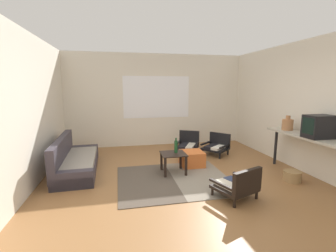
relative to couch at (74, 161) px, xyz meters
The scene contains 16 objects.
ground_plane 2.35m from the couch, 27.90° to the right, with size 7.80×7.80×0.00m, color olive.
far_wall_with_window 3.07m from the couch, 43.60° to the left, with size 5.60×0.13×2.70m.
side_wall_right 4.92m from the couch, ahead, with size 0.12×6.60×2.70m, color silver.
side_wall_left 1.51m from the couch, 126.87° to the right, with size 0.12×6.60×2.70m, color silver.
area_rug 2.14m from the couch, 24.72° to the right, with size 2.11×1.83×0.01m.
couch is the anchor object (origin of this frame).
coffee_table 2.07m from the couch, 14.93° to the right, with size 0.50×0.49×0.42m.
armchair_by_window 2.84m from the couch, 16.79° to the left, with size 0.77×0.81×0.57m.
armchair_striped_foreground 3.30m from the couch, 34.00° to the right, with size 0.75×0.72×0.53m.
armchair_corner 3.46m from the couch, ahead, with size 0.79×0.79×0.54m.
ottoman_orange 2.52m from the couch, ahead, with size 0.49×0.49×0.33m, color #D1662D.
console_shelf 4.64m from the couch, 16.82° to the right, with size 0.44×1.87×0.85m.
crt_television 4.75m from the couch, 19.56° to the right, with size 0.46×0.33×0.41m.
clay_vase 4.54m from the couch, 10.01° to the right, with size 0.22×0.22×0.31m.
glass_bottle 2.15m from the couch, 13.26° to the right, with size 0.07×0.07×0.31m.
wicker_basket 4.32m from the couch, 19.09° to the right, with size 0.31×0.31×0.20m, color #9E7A4C.
Camera 1 is at (-1.13, -3.94, 1.76)m, focal length 25.22 mm.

